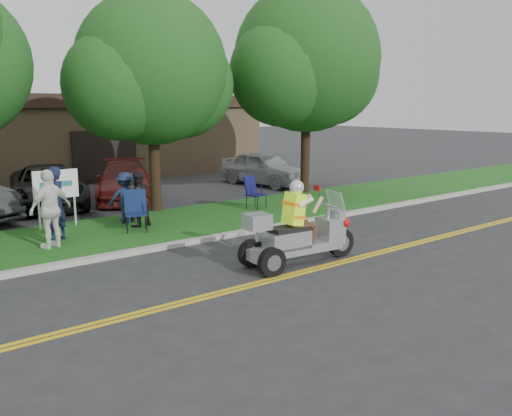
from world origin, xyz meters
TOP-DOWN VIEW (x-y plane):
  - ground at (0.00, 0.00)m, footprint 120.00×120.00m
  - centerline_near at (0.00, -0.58)m, footprint 60.00×0.10m
  - centerline_far at (0.00, -0.42)m, footprint 60.00×0.10m
  - curb at (0.00, 3.05)m, footprint 60.00×0.25m
  - grass_verge at (0.00, 5.20)m, footprint 60.00×4.00m
  - commercial_building at (2.00, 18.98)m, footprint 18.00×8.20m
  - tree_mid at (0.55, 7.23)m, footprint 5.88×4.80m
  - tree_right at (7.06, 7.03)m, footprint 6.86×5.60m
  - business_sign at (-2.90, 6.60)m, footprint 1.25×0.06m
  - trike_scooter at (0.24, -0.02)m, footprint 2.95×1.03m
  - lawn_chair_a at (-1.30, 4.92)m, footprint 0.78×0.80m
  - lawn_chair_b at (3.24, 5.50)m, footprint 0.72×0.73m
  - spectator_adult_left at (-3.43, 5.12)m, footprint 0.83×0.72m
  - spectator_adult_mid at (-1.03, 5.36)m, footprint 0.84×0.70m
  - spectator_adult_right at (-3.73, 4.48)m, footprint 1.22×0.82m
  - spectator_chair_a at (-1.12, 5.99)m, footprint 1.12×0.91m
  - spectator_chair_b at (-0.92, 6.21)m, footprint 0.84×0.70m
  - parked_car_mid at (-1.94, 10.55)m, footprint 3.59×5.65m
  - parked_car_right at (0.80, 10.27)m, footprint 3.85×5.27m
  - parked_car_far_right at (7.37, 10.05)m, footprint 2.33×4.61m

SIDE VIEW (x-z plane):
  - ground at x=0.00m, z-range 0.00..0.00m
  - centerline_near at x=0.00m, z-range 0.00..0.01m
  - centerline_far at x=0.00m, z-range 0.00..0.01m
  - grass_verge at x=0.00m, z-range 0.01..0.11m
  - curb at x=0.00m, z-range 0.00..0.12m
  - trike_scooter at x=0.24m, z-range -0.29..1.64m
  - parked_car_right at x=0.80m, z-range 0.00..1.42m
  - lawn_chair_b at x=3.24m, z-range 0.17..1.26m
  - parked_car_mid at x=-1.94m, z-range 0.00..1.45m
  - lawn_chair_a at x=-1.30m, z-range 0.18..1.30m
  - parked_car_far_right at x=7.37m, z-range 0.00..1.51m
  - spectator_chair_b at x=-0.92m, z-range 0.10..1.57m
  - spectator_chair_a at x=-1.12m, z-range 0.10..1.61m
  - spectator_adult_mid at x=-1.03m, z-range 0.10..1.69m
  - spectator_adult_left at x=-3.43m, z-range 0.10..2.02m
  - spectator_adult_right at x=-3.73m, z-range 0.10..2.03m
  - business_sign at x=-2.90m, z-range 0.38..2.13m
  - commercial_building at x=2.00m, z-range 0.01..4.01m
  - tree_mid at x=0.55m, z-range 0.91..7.96m
  - tree_right at x=7.06m, z-range 0.99..9.06m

